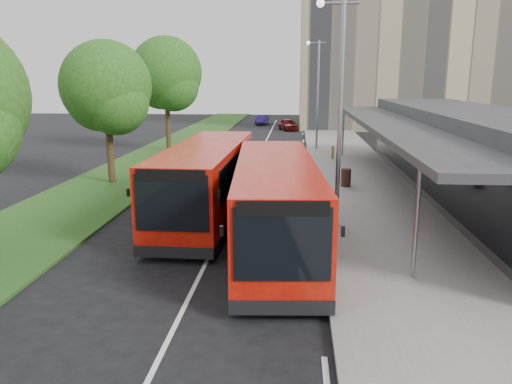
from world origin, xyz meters
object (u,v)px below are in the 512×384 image
at_px(bollard, 333,152).
at_px(bus_second, 207,181).
at_px(lamp_post_near, 338,100).
at_px(car_near, 288,124).
at_px(litter_bin, 346,177).
at_px(lamp_post_far, 317,88).
at_px(bus_main, 275,205).
at_px(tree_mid, 107,92).
at_px(tree_far, 166,78).
at_px(car_far, 262,120).

bearing_deg(bollard, bus_second, -112.32).
height_order(lamp_post_near, car_near, lamp_post_near).
bearing_deg(litter_bin, lamp_post_far, 94.59).
height_order(lamp_post_far, bus_main, lamp_post_far).
bearing_deg(bus_second, tree_mid, 136.31).
height_order(tree_far, lamp_post_far, tree_far).
height_order(tree_mid, lamp_post_far, lamp_post_far).
bearing_deg(bus_second, tree_far, 110.03).
distance_m(litter_bin, car_near, 28.74).
bearing_deg(bollard, lamp_post_far, 102.04).
bearing_deg(car_near, car_far, 98.69).
xyz_separation_m(litter_bin, bollard, (-0.08, 8.65, -0.01)).
height_order(lamp_post_far, car_far, lamp_post_far).
xyz_separation_m(tree_mid, bus_main, (9.04, -9.61, -3.26)).
bearing_deg(lamp_post_near, bus_second, 169.84).
bearing_deg(car_near, lamp_post_near, -103.79).
xyz_separation_m(tree_far, lamp_post_far, (11.13, 0.95, -0.76)).
height_order(tree_mid, bus_second, tree_mid).
bearing_deg(litter_bin, car_far, 100.70).
bearing_deg(bus_main, lamp_post_near, 46.67).
xyz_separation_m(lamp_post_near, bollard, (0.99, 15.35, -4.14)).
xyz_separation_m(bus_main, bus_second, (-2.86, 3.44, 0.01)).
bearing_deg(lamp_post_far, lamp_post_near, -90.00).
distance_m(lamp_post_near, litter_bin, 7.94).
distance_m(lamp_post_near, bollard, 15.92).
distance_m(bus_main, car_far, 44.44).
bearing_deg(bollard, car_far, 103.93).
bearing_deg(lamp_post_near, litter_bin, 80.94).
relative_size(bus_main, bollard, 12.13).
bearing_deg(bus_second, car_far, 92.08).
relative_size(tree_mid, car_far, 2.12).
height_order(tree_far, litter_bin, tree_far).
distance_m(tree_far, bollard, 13.59).
distance_m(lamp_post_far, car_far, 22.82).
bearing_deg(car_far, litter_bin, -74.37).
xyz_separation_m(bus_main, bollard, (3.08, 17.90, -0.91)).
bearing_deg(tree_mid, bus_main, -46.74).
bearing_deg(lamp_post_far, bus_second, -104.50).
relative_size(bus_main, litter_bin, 11.82).
relative_size(tree_far, bus_second, 0.81).
relative_size(bus_second, litter_bin, 11.79).
xyz_separation_m(lamp_post_near, bus_main, (-2.09, -2.56, -3.23)).
height_order(bollard, car_far, car_far).
relative_size(lamp_post_far, car_far, 2.30).
distance_m(bus_second, litter_bin, 8.41).
distance_m(tree_far, litter_bin, 18.04).
relative_size(lamp_post_far, bus_second, 0.77).
height_order(litter_bin, car_near, car_near).
distance_m(car_near, car_far, 7.26).
relative_size(bus_second, car_far, 2.99).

